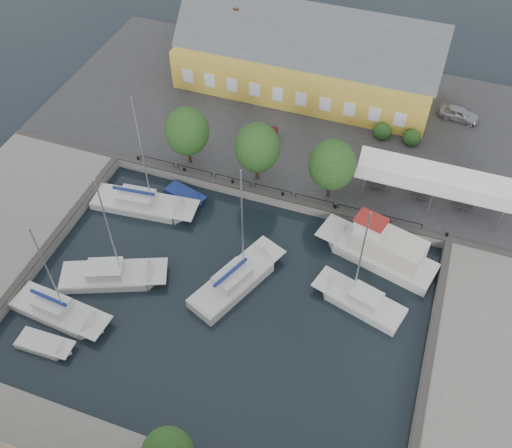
{
  "coord_description": "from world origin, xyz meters",
  "views": [
    {
      "loc": [
        11.21,
        -25.6,
        38.6
      ],
      "look_at": [
        0.0,
        6.0,
        1.5
      ],
      "focal_mm": 40.0,
      "sensor_mm": 36.0,
      "label": 1
    }
  ],
  "objects": [
    {
      "name": "center_sailboat",
      "position": [
        0.22,
        0.35,
        0.36
      ],
      "size": [
        6.12,
        9.56,
        12.78
      ],
      "color": "silver",
      "rests_on": "ground"
    },
    {
      "name": "trawler",
      "position": [
        10.97,
        6.97,
        1.02
      ],
      "size": [
        10.93,
        5.67,
        5.0
      ],
      "color": "silver",
      "rests_on": "ground"
    },
    {
      "name": "west_boat_d",
      "position": [
        -12.0,
        -7.11,
        0.27
      ],
      "size": [
        8.64,
        3.26,
        11.3
      ],
      "color": "silver",
      "rests_on": "ground"
    },
    {
      "name": "east_quay",
      "position": [
        22.0,
        -2.0,
        0.5
      ],
      "size": [
        12.0,
        24.0,
        1.0
      ],
      "primitive_type": "cube",
      "color": "slate",
      "rests_on": "ground"
    },
    {
      "name": "launch_sw",
      "position": [
        -11.45,
        -9.99,
        0.09
      ],
      "size": [
        4.61,
        1.84,
        0.98
      ],
      "color": "silver",
      "rests_on": "ground"
    },
    {
      "name": "warehouse",
      "position": [
        -2.6,
        28.36,
        4.43
      ],
      "size": [
        28.56,
        14.0,
        9.55
      ],
      "color": "gold",
      "rests_on": "north_quay"
    },
    {
      "name": "car_red",
      "position": [
        -2.73,
        17.31,
        1.6
      ],
      "size": [
        1.51,
        3.69,
        1.19
      ],
      "primitive_type": "imported",
      "rotation": [
        0.0,
        0.0,
        0.07
      ],
      "color": "maroon",
      "rests_on": "north_quay"
    },
    {
      "name": "tent_canopy",
      "position": [
        14.0,
        14.5,
        3.68
      ],
      "size": [
        14.0,
        4.0,
        2.83
      ],
      "color": "silver",
      "rests_on": "north_quay"
    },
    {
      "name": "ground",
      "position": [
        0.0,
        0.0,
        0.0
      ],
      "size": [
        140.0,
        140.0,
        0.0
      ],
      "primitive_type": "plane",
      "color": "black",
      "rests_on": "ground"
    },
    {
      "name": "north_quay",
      "position": [
        0.0,
        23.0,
        0.5
      ],
      "size": [
        56.0,
        26.0,
        1.0
      ],
      "primitive_type": "cube",
      "color": "#2D2D30",
      "rests_on": "ground"
    },
    {
      "name": "quay_edge_fittings",
      "position": [
        0.02,
        4.75,
        1.06
      ],
      "size": [
        56.0,
        24.72,
        0.4
      ],
      "color": "#383533",
      "rests_on": "north_quay"
    },
    {
      "name": "west_boat_a",
      "position": [
        -11.22,
        5.77,
        0.27
      ],
      "size": [
        10.31,
        3.86,
        13.13
      ],
      "color": "silver",
      "rests_on": "ground"
    },
    {
      "name": "quay_trees",
      "position": [
        -2.0,
        12.0,
        4.88
      ],
      "size": [
        18.2,
        4.2,
        6.3
      ],
      "color": "black",
      "rests_on": "north_quay"
    },
    {
      "name": "launch_nw",
      "position": [
        -8.07,
        8.38,
        0.09
      ],
      "size": [
        4.38,
        2.7,
        0.88
      ],
      "color": "navy",
      "rests_on": "ground"
    },
    {
      "name": "east_boat_a",
      "position": [
        10.43,
        1.88,
        0.26
      ],
      "size": [
        7.96,
        4.49,
        10.94
      ],
      "color": "silver",
      "rests_on": "ground"
    },
    {
      "name": "car_silver",
      "position": [
        15.12,
        27.85,
        1.71
      ],
      "size": [
        4.38,
        2.23,
        1.43
      ],
      "primitive_type": "imported",
      "rotation": [
        0.0,
        0.0,
        1.44
      ],
      "color": "#999BA0",
      "rests_on": "north_quay"
    },
    {
      "name": "west_boat_c",
      "position": [
        -9.81,
        -2.58,
        0.26
      ],
      "size": [
        9.23,
        5.98,
        11.96
      ],
      "color": "silver",
      "rests_on": "ground"
    }
  ]
}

